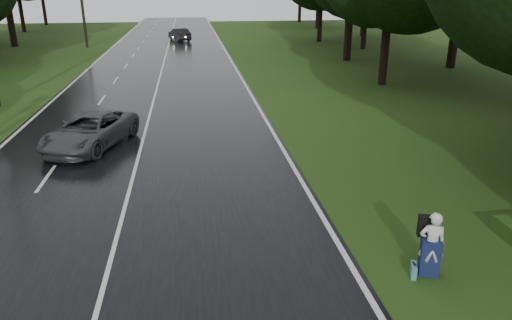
{
  "coord_description": "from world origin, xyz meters",
  "views": [
    {
      "loc": [
        2.16,
        -8.28,
        6.47
      ],
      "look_at": [
        4.14,
        5.98,
        1.1
      ],
      "focal_mm": 33.49,
      "sensor_mm": 36.0,
      "label": 1
    }
  ],
  "objects": [
    {
      "name": "road",
      "position": [
        0.0,
        20.0,
        0.02
      ],
      "size": [
        12.0,
        140.0,
        0.04
      ],
      "primitive_type": "cube",
      "color": "black",
      "rests_on": "ground"
    },
    {
      "name": "lane_center",
      "position": [
        0.0,
        20.0,
        0.04
      ],
      "size": [
        0.12,
        140.0,
        0.01
      ],
      "primitive_type": "cube",
      "color": "silver",
      "rests_on": "road"
    },
    {
      "name": "grey_car",
      "position": [
        -2.03,
        11.34,
        0.73
      ],
      "size": [
        3.89,
        5.46,
        1.38
      ],
      "primitive_type": "imported",
      "rotation": [
        0.0,
        0.0,
        5.93
      ],
      "color": "#444648",
      "rests_on": "road"
    },
    {
      "name": "far_car",
      "position": [
        1.18,
        50.08,
        0.74
      ],
      "size": [
        2.8,
        4.53,
        1.41
      ],
      "primitive_type": "imported",
      "rotation": [
        0.0,
        0.0,
        3.47
      ],
      "color": "black",
      "rests_on": "road"
    },
    {
      "name": "hitchhiker",
      "position": [
        7.49,
        0.7,
        0.75
      ],
      "size": [
        0.68,
        0.64,
        1.62
      ],
      "color": "silver",
      "rests_on": "ground"
    },
    {
      "name": "suitcase",
      "position": [
        7.13,
        0.67,
        0.15
      ],
      "size": [
        0.27,
        0.44,
        0.3
      ],
      "primitive_type": "cube",
      "rotation": [
        0.0,
        0.0,
        5.91
      ],
      "color": "teal",
      "rests_on": "ground"
    },
    {
      "name": "utility_pole_far",
      "position": [
        -8.5,
        45.33,
        0.0
      ],
      "size": [
        1.8,
        0.28,
        10.43
      ],
      "primitive_type": null,
      "color": "black",
      "rests_on": "ground"
    },
    {
      "name": "tree_left_f",
      "position": [
        -16.38,
        47.21,
        0.0
      ],
      "size": [
        11.02,
        11.02,
        17.21
      ],
      "primitive_type": null,
      "color": "black",
      "rests_on": "ground"
    },
    {
      "name": "tree_right_d",
      "position": [
        15.0,
        22.3,
        0.0
      ],
      "size": [
        8.53,
        8.53,
        13.32
      ],
      "primitive_type": null,
      "color": "black",
      "rests_on": "ground"
    },
    {
      "name": "tree_right_e",
      "position": [
        15.98,
        32.85,
        0.0
      ],
      "size": [
        8.68,
        8.68,
        13.56
      ],
      "primitive_type": null,
      "color": "black",
      "rests_on": "ground"
    },
    {
      "name": "tree_right_f",
      "position": [
        17.31,
        47.17,
        0.0
      ],
      "size": [
        8.71,
        8.71,
        13.62
      ],
      "primitive_type": null,
      "color": "black",
      "rests_on": "ground"
    }
  ]
}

